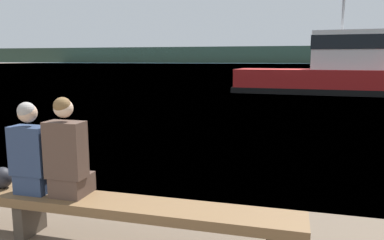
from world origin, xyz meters
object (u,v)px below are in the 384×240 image
(person_left, at_px, (32,154))
(person_right, at_px, (67,154))
(bench_main, at_px, (29,200))
(shopping_bag, at_px, (2,178))
(tugboat_red, at_px, (339,74))

(person_left, relative_size, person_right, 0.94)
(bench_main, xyz_separation_m, person_right, (0.50, 0.00, 0.53))
(person_left, distance_m, shopping_bag, 0.52)
(bench_main, bearing_deg, shopping_bag, 175.46)
(person_left, height_order, person_right, person_right)
(shopping_bag, bearing_deg, person_left, -2.96)
(shopping_bag, distance_m, tugboat_red, 19.59)
(person_left, xyz_separation_m, person_right, (0.42, -0.00, 0.03))
(person_left, bearing_deg, bench_main, -175.67)
(tugboat_red, bearing_deg, person_right, 169.81)
(shopping_bag, bearing_deg, person_right, -1.58)
(shopping_bag, bearing_deg, tugboat_red, 73.77)
(person_right, bearing_deg, shopping_bag, 178.42)
(bench_main, height_order, tugboat_red, tugboat_red)
(person_left, distance_m, tugboat_red, 19.49)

